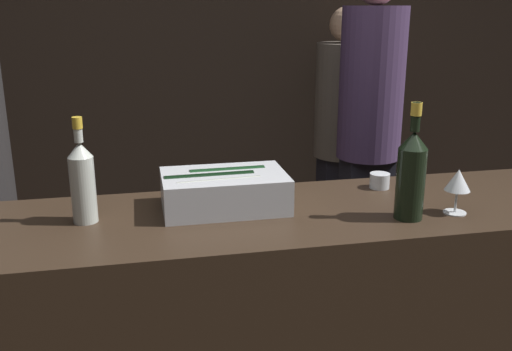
{
  "coord_description": "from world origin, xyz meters",
  "views": [
    {
      "loc": [
        -0.37,
        -1.41,
        1.64
      ],
      "look_at": [
        0.0,
        0.33,
        1.1
      ],
      "focal_mm": 40.0,
      "sensor_mm": 36.0,
      "label": 1
    }
  ],
  "objects_px": {
    "person_blond_tee": "(369,123)",
    "wine_glass": "(458,182)",
    "person_in_hoodie": "(343,128)",
    "ice_bin_with_bottles": "(223,189)",
    "rose_wine_bottle": "(82,180)",
    "candle_votive": "(380,181)",
    "champagne_bottle": "(411,173)"
  },
  "relations": [
    {
      "from": "candle_votive",
      "to": "rose_wine_bottle",
      "type": "relative_size",
      "value": 0.22
    },
    {
      "from": "rose_wine_bottle",
      "to": "candle_votive",
      "type": "bearing_deg",
      "value": 7.27
    },
    {
      "from": "ice_bin_with_bottles",
      "to": "wine_glass",
      "type": "height_order",
      "value": "wine_glass"
    },
    {
      "from": "ice_bin_with_bottles",
      "to": "champagne_bottle",
      "type": "distance_m",
      "value": 0.61
    },
    {
      "from": "ice_bin_with_bottles",
      "to": "rose_wine_bottle",
      "type": "relative_size",
      "value": 1.23
    },
    {
      "from": "ice_bin_with_bottles",
      "to": "candle_votive",
      "type": "distance_m",
      "value": 0.61
    },
    {
      "from": "wine_glass",
      "to": "person_blond_tee",
      "type": "xyz_separation_m",
      "value": [
        0.19,
        1.18,
        -0.05
      ]
    },
    {
      "from": "wine_glass",
      "to": "candle_votive",
      "type": "bearing_deg",
      "value": 113.6
    },
    {
      "from": "rose_wine_bottle",
      "to": "person_in_hoodie",
      "type": "distance_m",
      "value": 2.08
    },
    {
      "from": "wine_glass",
      "to": "person_in_hoodie",
      "type": "relative_size",
      "value": 0.09
    },
    {
      "from": "ice_bin_with_bottles",
      "to": "person_in_hoodie",
      "type": "height_order",
      "value": "person_in_hoodie"
    },
    {
      "from": "ice_bin_with_bottles",
      "to": "candle_votive",
      "type": "bearing_deg",
      "value": 9.27
    },
    {
      "from": "ice_bin_with_bottles",
      "to": "champagne_bottle",
      "type": "relative_size",
      "value": 1.1
    },
    {
      "from": "ice_bin_with_bottles",
      "to": "wine_glass",
      "type": "distance_m",
      "value": 0.76
    },
    {
      "from": "ice_bin_with_bottles",
      "to": "candle_votive",
      "type": "relative_size",
      "value": 5.53
    },
    {
      "from": "candle_votive",
      "to": "person_in_hoodie",
      "type": "relative_size",
      "value": 0.05
    },
    {
      "from": "person_in_hoodie",
      "to": "champagne_bottle",
      "type": "bearing_deg",
      "value": 158.83
    },
    {
      "from": "person_in_hoodie",
      "to": "person_blond_tee",
      "type": "distance_m",
      "value": 0.52
    },
    {
      "from": "rose_wine_bottle",
      "to": "person_blond_tee",
      "type": "xyz_separation_m",
      "value": [
        1.37,
        1.01,
        -0.08
      ]
    },
    {
      "from": "rose_wine_bottle",
      "to": "person_blond_tee",
      "type": "relative_size",
      "value": 0.18
    },
    {
      "from": "candle_votive",
      "to": "rose_wine_bottle",
      "type": "distance_m",
      "value": 1.06
    },
    {
      "from": "wine_glass",
      "to": "champagne_bottle",
      "type": "distance_m",
      "value": 0.18
    },
    {
      "from": "champagne_bottle",
      "to": "person_in_hoodie",
      "type": "height_order",
      "value": "person_in_hoodie"
    },
    {
      "from": "rose_wine_bottle",
      "to": "person_blond_tee",
      "type": "height_order",
      "value": "person_blond_tee"
    },
    {
      "from": "candle_votive",
      "to": "person_in_hoodie",
      "type": "height_order",
      "value": "person_in_hoodie"
    },
    {
      "from": "champagne_bottle",
      "to": "rose_wine_bottle",
      "type": "bearing_deg",
      "value": 169.9
    },
    {
      "from": "person_blond_tee",
      "to": "wine_glass",
      "type": "bearing_deg",
      "value": -5.34
    },
    {
      "from": "candle_votive",
      "to": "champagne_bottle",
      "type": "relative_size",
      "value": 0.2
    },
    {
      "from": "ice_bin_with_bottles",
      "to": "person_blond_tee",
      "type": "bearing_deg",
      "value": 46.53
    },
    {
      "from": "person_blond_tee",
      "to": "person_in_hoodie",
      "type": "bearing_deg",
      "value": 179.05
    },
    {
      "from": "person_blond_tee",
      "to": "candle_votive",
      "type": "bearing_deg",
      "value": -16.35
    },
    {
      "from": "champagne_bottle",
      "to": "person_in_hoodie",
      "type": "distance_m",
      "value": 1.76
    }
  ]
}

